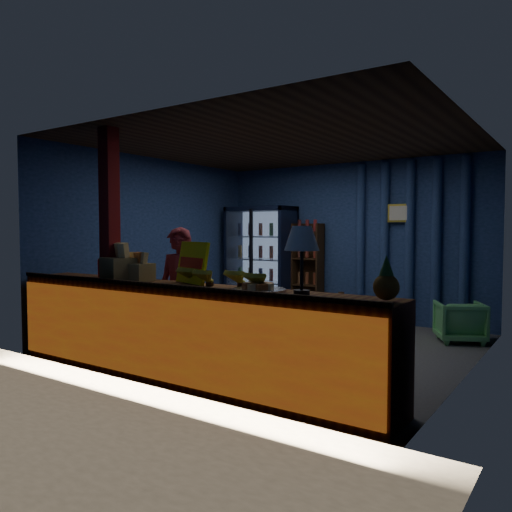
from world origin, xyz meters
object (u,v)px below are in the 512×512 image
(shopkeeper, at_px, (180,295))
(table_lamp, at_px, (302,241))
(green_chair, at_px, (460,322))
(pastry_tray, at_px, (259,289))

(shopkeeper, height_order, table_lamp, table_lamp)
(green_chair, relative_size, pastry_tray, 1.25)
(table_lamp, bearing_deg, pastry_tray, 178.75)
(shopkeeper, distance_m, pastry_tray, 1.55)
(pastry_tray, height_order, table_lamp, table_lamp)
(shopkeeper, distance_m, table_lamp, 2.04)
(shopkeeper, relative_size, table_lamp, 2.65)
(shopkeeper, bearing_deg, table_lamp, -29.60)
(green_chair, bearing_deg, shopkeeper, 22.81)
(shopkeeper, xyz_separation_m, table_lamp, (1.86, -0.55, 0.64))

